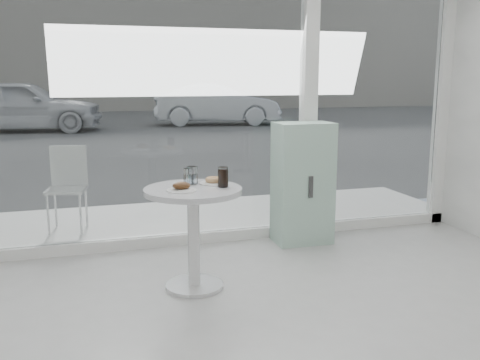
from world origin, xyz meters
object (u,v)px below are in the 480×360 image
object	(u,v)px
mint_cabinet	(303,183)
plate_fritter	(182,187)
main_table	(193,217)
plate_donut	(214,181)
patio_chair	(68,183)
water_tumbler_a	(189,177)
water_tumbler_b	(192,176)
car_white	(22,105)
car_silver	(217,104)
cola_glass	(223,177)

from	to	relation	value
mint_cabinet	plate_fritter	bearing A→B (deg)	-144.61
main_table	plate_donut	world-z (taller)	plate_donut
patio_chair	main_table	bearing A→B (deg)	-51.73
mint_cabinet	patio_chair	world-z (taller)	mint_cabinet
water_tumbler_a	water_tumbler_b	distance (m)	0.04
car_white	car_silver	xyz separation A→B (m)	(6.00, 0.57, -0.08)
main_table	water_tumbler_b	bearing A→B (deg)	78.68
patio_chair	car_silver	size ratio (longest dim) A/B	0.20
main_table	cola_glass	bearing A→B (deg)	-7.06
car_white	plate_donut	world-z (taller)	car_white
cola_glass	main_table	bearing A→B (deg)	172.94
car_silver	plate_fritter	world-z (taller)	car_silver
main_table	cola_glass	world-z (taller)	cola_glass
plate_donut	cola_glass	distance (m)	0.15
main_table	water_tumbler_a	bearing A→B (deg)	90.33
cola_glass	plate_fritter	bearing A→B (deg)	-170.49
patio_chair	car_white	distance (m)	11.42
mint_cabinet	plate_fritter	xyz separation A→B (m)	(-1.34, -0.91, 0.22)
car_white	plate_donut	size ratio (longest dim) A/B	20.94
cola_glass	patio_chair	bearing A→B (deg)	122.06
main_table	mint_cabinet	distance (m)	1.49
water_tumbler_a	mint_cabinet	bearing A→B (deg)	28.99
mint_cabinet	plate_donut	bearing A→B (deg)	-144.41
plate_donut	water_tumbler_a	size ratio (longest dim) A/B	1.75
main_table	car_white	world-z (taller)	car_white
patio_chair	water_tumbler_a	size ratio (longest dim) A/B	6.85
car_silver	water_tumbler_a	size ratio (longest dim) A/B	33.78
mint_cabinet	water_tumbler_b	bearing A→B (deg)	-149.89
patio_chair	plate_donut	world-z (taller)	patio_chair
water_tumbler_a	main_table	bearing A→B (deg)	-89.67
main_table	car_white	size ratio (longest dim) A/B	0.17
plate_fritter	plate_donut	xyz separation A→B (m)	(0.28, 0.19, -0.01)
mint_cabinet	cola_glass	xyz separation A→B (m)	(-1.02, -0.86, 0.27)
mint_cabinet	car_silver	xyz separation A→B (m)	(2.49, 12.85, 0.11)
main_table	water_tumbler_b	size ratio (longest dim) A/B	5.83
main_table	plate_fritter	xyz separation A→B (m)	(-0.10, -0.08, 0.25)
plate_donut	water_tumbler_a	xyz separation A→B (m)	(-0.18, 0.04, 0.03)
water_tumbler_a	water_tumbler_b	xyz separation A→B (m)	(0.03, 0.02, 0.00)
water_tumbler_b	car_silver	bearing A→B (deg)	74.69
water_tumbler_b	car_white	bearing A→B (deg)	100.06
main_table	plate_fritter	bearing A→B (deg)	-139.85
car_white	cola_glass	world-z (taller)	car_white
car_silver	main_table	bearing A→B (deg)	174.31
water_tumbler_a	cola_glass	distance (m)	0.28
mint_cabinet	patio_chair	bearing A→B (deg)	157.28
patio_chair	water_tumbler_b	world-z (taller)	water_tumbler_b
car_silver	water_tumbler_a	world-z (taller)	car_silver
car_silver	plate_donut	xyz separation A→B (m)	(-3.55, -13.58, 0.11)
plate_donut	car_white	bearing A→B (deg)	100.65
main_table	cola_glass	distance (m)	0.37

